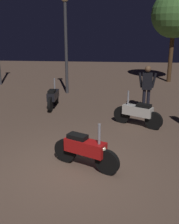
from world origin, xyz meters
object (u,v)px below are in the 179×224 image
motorcycle_red_foreground (85,150)px  motorcycle_white_parked_left (138,113)px  person_bystander_far (147,84)px  motorcycle_black_parked_right (53,97)px  streetlamp_near (66,31)px

motorcycle_red_foreground → motorcycle_white_parked_left: 3.14m
motorcycle_white_parked_left → motorcycle_red_foreground: bearing=92.9°
person_bystander_far → motorcycle_red_foreground: bearing=-16.1°
motorcycle_white_parked_left → motorcycle_black_parked_right: same height
motorcycle_red_foreground → streetlamp_near: bearing=128.8°
motorcycle_white_parked_left → motorcycle_black_parked_right: (-3.13, 1.77, 0.00)m
streetlamp_near → person_bystander_far: bearing=-36.2°
person_bystander_far → streetlamp_near: size_ratio=0.38×
motorcycle_red_foreground → motorcycle_white_parked_left: same height
motorcycle_red_foreground → motorcycle_black_parked_right: size_ratio=0.93×
motorcycle_red_foreground → motorcycle_white_parked_left: (1.36, 2.83, 0.00)m
motorcycle_white_parked_left → streetlamp_near: size_ratio=0.34×
motorcycle_black_parked_right → streetlamp_near: streetlamp_near is taller
motorcycle_red_foreground → streetlamp_near: (-1.67, 7.11, 2.44)m
motorcycle_red_foreground → motorcycle_white_parked_left: size_ratio=1.02×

